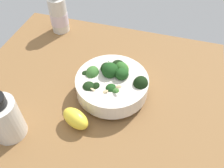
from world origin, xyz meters
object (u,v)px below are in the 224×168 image
(lemon_wedge, at_px, (74,118))
(bottle_short, at_px, (4,118))
(bowl_of_broccoli, at_px, (112,83))
(bottle_tall, at_px, (59,15))

(lemon_wedge, xyz_separation_m, bottle_short, (-0.06, 0.14, 0.03))
(bowl_of_broccoli, height_order, lemon_wedge, bowl_of_broccoli)
(bowl_of_broccoli, distance_m, bottle_tall, 0.35)
(lemon_wedge, distance_m, bottle_tall, 0.41)
(bottle_tall, bearing_deg, lemon_wedge, -150.57)
(bottle_short, bearing_deg, bowl_of_broccoli, -46.60)
(lemon_wedge, bearing_deg, bottle_tall, 29.43)
(bowl_of_broccoli, relative_size, bottle_short, 1.52)
(bowl_of_broccoli, height_order, bottle_tall, bottle_tall)
(bottle_tall, bearing_deg, bowl_of_broccoli, -132.05)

